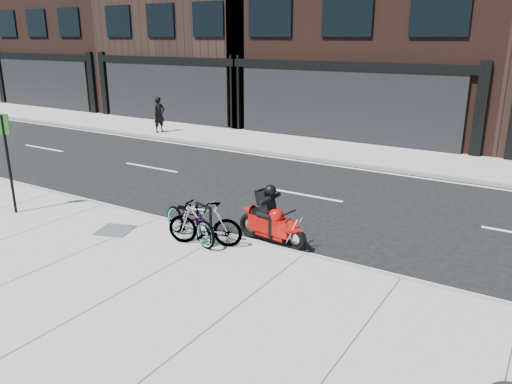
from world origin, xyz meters
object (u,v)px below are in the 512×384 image
Objects in this scene: bicycle_rear at (205,223)px; utility_grate at (115,230)px; bike_rack at (204,220)px; sign_post at (7,155)px; bicycle_front at (190,219)px; motorcycle at (275,221)px; pedestrian at (159,115)px.

bicycle_rear reaches higher than utility_grate.
utility_grate is (-2.22, -0.50, -0.52)m from bike_rack.
utility_grate is 3.45m from sign_post.
bicycle_rear is 2.18× the size of utility_grate.
bicycle_front is 2.43× the size of utility_grate.
bike_rack is at bearing -148.79° from bicycle_rear.
bike_rack reaches higher than utility_grate.
sign_post reaches higher than bicycle_front.
bicycle_front is (-0.38, 0.00, -0.05)m from bike_rack.
bicycle_front reaches higher than utility_grate.
bicycle_front is at bearing -139.75° from motorcycle.
bicycle_rear reaches higher than bike_rack.
pedestrian is 11.31m from sign_post.
sign_post is (-4.91, -0.96, 1.02)m from bicycle_front.
sign_post is at bearing -99.48° from bicycle_rear.
motorcycle is 0.73× the size of sign_post.
bike_rack is 0.49× the size of motorcycle.
pedestrian is 0.66× the size of sign_post.
bicycle_rear is 1.52m from motorcycle.
motorcycle is (1.17, 0.99, -0.10)m from bike_rack.
sign_post reaches higher than pedestrian.
motorcycle reaches higher than utility_grate.
bicycle_front is 1.12× the size of bicycle_rear.
motorcycle is (1.55, 0.99, -0.05)m from bicycle_front.
bicycle_rear is 5.53m from sign_post.
bike_rack is 0.09m from bicycle_rear.
sign_post is at bearing -171.52° from utility_grate.
bike_rack is 0.49× the size of bicycle_front.
utility_grate is at bearing -148.52° from motorcycle.
utility_grate is at bearing 122.70° from bicycle_front.
sign_post is at bearing 118.44° from bicycle_front.
pedestrian is (-9.47, 9.36, 0.35)m from bicycle_front.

